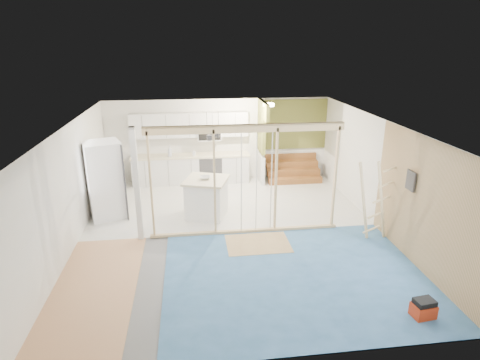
{
  "coord_description": "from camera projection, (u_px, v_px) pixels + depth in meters",
  "views": [
    {
      "loc": [
        -0.91,
        -8.44,
        4.28
      ],
      "look_at": [
        0.25,
        0.6,
        1.12
      ],
      "focal_mm": 30.0,
      "sensor_mm": 36.0,
      "label": 1
    }
  ],
  "objects": [
    {
      "name": "toolbox",
      "position": [
        423.0,
        309.0,
        6.51
      ],
      "size": [
        0.38,
        0.31,
        0.34
      ],
      "rotation": [
        0.0,
        0.0,
        0.12
      ],
      "color": "#AF2C10",
      "rests_on": "room"
    },
    {
      "name": "floor_overlays",
      "position": [
        235.0,
        232.0,
        9.48
      ],
      "size": [
        7.0,
        8.0,
        0.03
      ],
      "color": "silver",
      "rests_on": "room"
    },
    {
      "name": "island",
      "position": [
        207.0,
        198.0,
        10.22
      ],
      "size": [
        1.29,
        1.29,
        1.0
      ],
      "rotation": [
        0.0,
        0.0,
        -0.31
      ],
      "color": "white",
      "rests_on": "room"
    },
    {
      "name": "soap_bottle_b",
      "position": [
        194.0,
        153.0,
        12.38
      ],
      "size": [
        0.1,
        0.1,
        0.18
      ],
      "primitive_type": "imported",
      "rotation": [
        0.0,
        0.0,
        -0.27
      ],
      "color": "white",
      "rests_on": "base_cabinets"
    },
    {
      "name": "upper_cabinets",
      "position": [
        191.0,
        126.0,
        12.3
      ],
      "size": [
        3.6,
        0.41,
        0.85
      ],
      "color": "silver",
      "rests_on": "room"
    },
    {
      "name": "bowl",
      "position": [
        205.0,
        178.0,
        10.05
      ],
      "size": [
        0.29,
        0.29,
        0.07
      ],
      "primitive_type": "imported",
      "rotation": [
        0.0,
        0.0,
        0.06
      ],
      "color": "beige",
      "rests_on": "island"
    },
    {
      "name": "pot_rack",
      "position": [
        213.0,
        133.0,
        10.5
      ],
      "size": [
        0.52,
        0.52,
        0.72
      ],
      "color": "black",
      "rests_on": "room"
    },
    {
      "name": "electrical_panel",
      "position": [
        411.0,
        181.0,
        7.98
      ],
      "size": [
        0.04,
        0.3,
        0.4
      ],
      "primitive_type": "cube",
      "color": "#3A3B3F",
      "rests_on": "room"
    },
    {
      "name": "fridge",
      "position": [
        105.0,
        180.0,
        10.02
      ],
      "size": [
        1.11,
        1.07,
        1.97
      ],
      "rotation": [
        0.0,
        0.0,
        0.35
      ],
      "color": "white",
      "rests_on": "room"
    },
    {
      "name": "ladder",
      "position": [
        375.0,
        201.0,
        8.82
      ],
      "size": [
        1.0,
        0.14,
        1.86
      ],
      "rotation": [
        0.0,
        0.0,
        0.23
      ],
      "color": "#DABE85",
      "rests_on": "room"
    },
    {
      "name": "ceiling_light",
      "position": [
        269.0,
        105.0,
        11.57
      ],
      "size": [
        0.32,
        0.32,
        0.08
      ],
      "primitive_type": "cylinder",
      "color": "#FFEABF",
      "rests_on": "room"
    },
    {
      "name": "room",
      "position": [
        232.0,
        181.0,
        8.99
      ],
      "size": [
        7.01,
        8.01,
        2.61
      ],
      "color": "slate",
      "rests_on": "ground"
    },
    {
      "name": "soap_bottle_a",
      "position": [
        170.0,
        151.0,
        12.24
      ],
      "size": [
        0.17,
        0.17,
        0.34
      ],
      "primitive_type": "imported",
      "rotation": [
        0.0,
        0.0,
        0.42
      ],
      "color": "#B4B9C9",
      "rests_on": "base_cabinets"
    },
    {
      "name": "green_partition",
      "position": [
        283.0,
        152.0,
        12.78
      ],
      "size": [
        2.25,
        1.51,
        2.6
      ],
      "color": "olive",
      "rests_on": "room"
    },
    {
      "name": "stud_frame",
      "position": [
        220.0,
        169.0,
        8.86
      ],
      "size": [
        4.66,
        0.14,
        2.6
      ],
      "color": "#DEB388",
      "rests_on": "room"
    },
    {
      "name": "sheathing_panel",
      "position": [
        427.0,
        208.0,
        7.54
      ],
      "size": [
        0.02,
        4.0,
        2.6
      ],
      "primitive_type": "cube",
      "color": "tan",
      "rests_on": "room"
    },
    {
      "name": "base_cabinets",
      "position": [
        168.0,
        173.0,
        12.22
      ],
      "size": [
        4.45,
        2.24,
        0.93
      ],
      "color": "silver",
      "rests_on": "room"
    }
  ]
}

